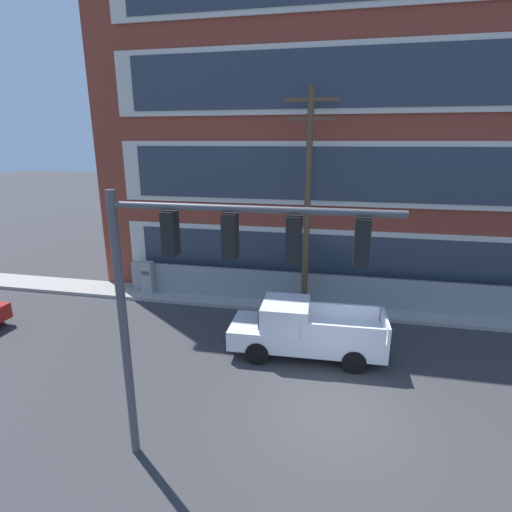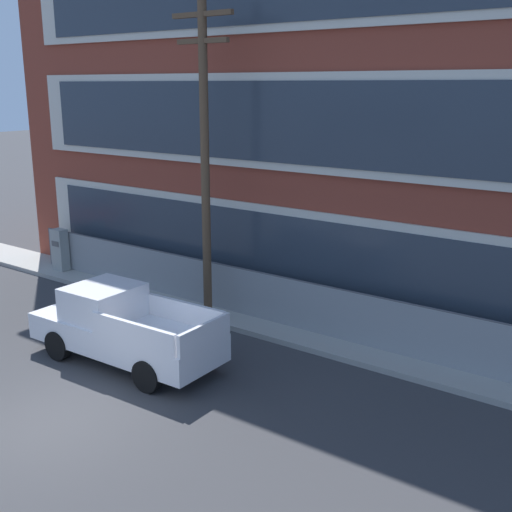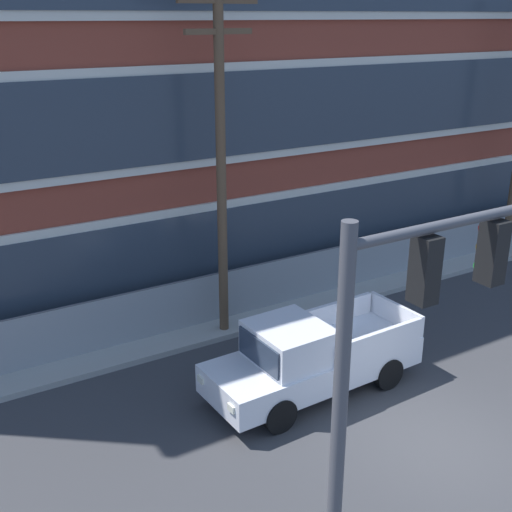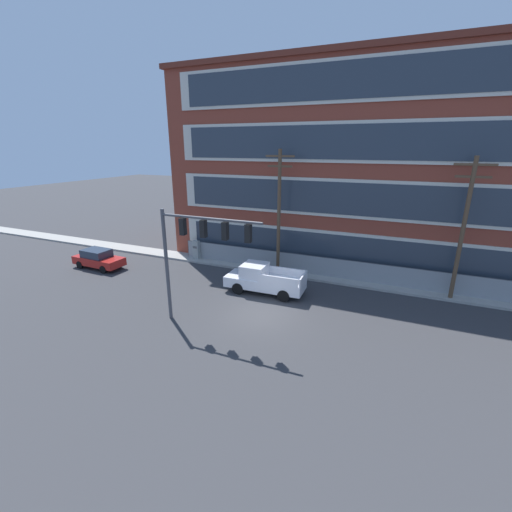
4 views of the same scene
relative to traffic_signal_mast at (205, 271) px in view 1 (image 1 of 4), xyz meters
name	(u,v)px [view 1 (image 1 of 4)]	position (x,y,z in m)	size (l,w,h in m)	color
ground_plane	(334,417)	(2.81, 2.29, -4.82)	(160.00, 160.00, 0.00)	#38383A
sidewalk_building_side	(337,308)	(2.81, 9.78, -4.74)	(80.00, 1.82, 0.16)	#9E9B93
brick_mill_building	(495,130)	(10.38, 16.53, 3.13)	(39.71, 12.29, 15.87)	brown
chain_link_fence	(408,297)	(5.81, 9.91, -3.98)	(26.44, 0.06, 1.63)	gray
traffic_signal_mast	(205,271)	(0.00, 0.00, 0.00)	(5.89, 0.43, 6.44)	#4C4C51
pickup_truck_white	(303,330)	(1.63, 5.51, -3.88)	(5.49, 2.16, 1.96)	silver
utility_pole_near_corner	(308,197)	(1.32, 9.28, 0.32)	(2.14, 0.26, 9.42)	brown
electrical_cabinet	(148,279)	(-6.39, 9.63, -3.94)	(0.58, 0.42, 1.75)	#939993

